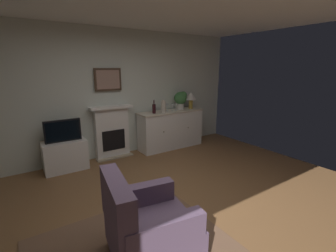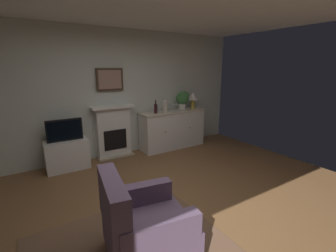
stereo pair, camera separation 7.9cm
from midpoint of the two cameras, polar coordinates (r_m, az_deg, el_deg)
The scene contains 15 objects.
ground_plane at distance 3.38m, azimuth 1.31°, elevation -20.53°, with size 6.33×5.06×0.10m, color brown.
wall_rear at distance 5.07m, azimuth -15.06°, elevation 7.36°, with size 6.33×0.06×2.64m, color silver.
fireplace_unit at distance 5.10m, azimuth -13.86°, elevation -1.37°, with size 0.87×0.30×1.10m.
framed_picture at distance 4.97m, azimuth -14.77°, elevation 10.82°, with size 0.55×0.04×0.45m.
sideboard_cabinet at distance 5.57m, azimuth 0.25°, elevation -0.79°, with size 1.58×0.49×0.88m.
table_lamp at distance 5.77m, azimuth 5.17°, elevation 6.96°, with size 0.26×0.26×0.40m.
wine_bottle at distance 5.18m, azimuth -3.84°, elevation 4.26°, with size 0.08×0.08×0.29m.
wine_glass_left at distance 5.43m, azimuth -0.61°, elevation 4.90°, with size 0.07×0.07×0.16m.
wine_glass_center at distance 5.44m, azimuth 0.70°, elevation 4.92°, with size 0.07×0.07×0.16m.
wine_glass_right at distance 5.53m, azimuth 1.51°, elevation 5.05°, with size 0.07×0.07×0.16m.
vase_decorative at distance 5.28m, azimuth -1.55°, elevation 4.82°, with size 0.11×0.11×0.28m.
tv_cabinet at distance 4.81m, azimuth -24.04°, elevation -6.53°, with size 0.75×0.42×0.56m.
tv_set at distance 4.65m, azimuth -24.57°, elevation -1.06°, with size 0.62×0.07×0.40m.
potted_plant_small at distance 5.65m, azimuth 2.72°, elevation 6.62°, with size 0.30×0.30×0.43m.
armchair at distance 2.48m, azimuth -6.36°, elevation -22.87°, with size 0.92×0.88×0.92m.
Camera 1 is at (-1.63, -2.26, 1.86)m, focal length 25.17 mm.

